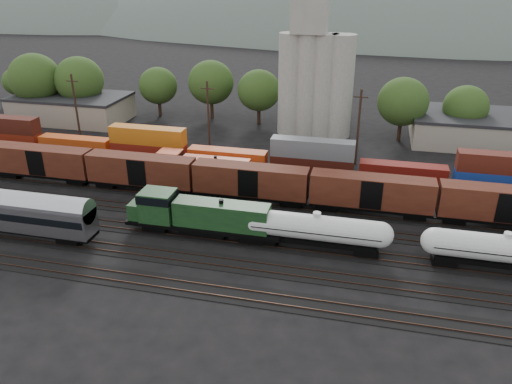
% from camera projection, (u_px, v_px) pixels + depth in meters
% --- Properties ---
extents(ground, '(600.00, 600.00, 0.00)m').
position_uv_depth(ground, '(247.00, 220.00, 61.54)').
color(ground, black).
extents(tracks, '(180.00, 33.20, 0.20)m').
position_uv_depth(tracks, '(247.00, 220.00, 61.52)').
color(tracks, black).
rests_on(tracks, ground).
extents(green_locomotive, '(18.24, 3.22, 4.83)m').
position_uv_depth(green_locomotive, '(195.00, 214.00, 56.99)').
color(green_locomotive, black).
rests_on(green_locomotive, ground).
extents(tank_car_a, '(16.39, 2.93, 4.30)m').
position_uv_depth(tank_car_a, '(316.00, 229.00, 54.14)').
color(tank_car_a, silver).
rests_on(tank_car_a, ground).
extents(tank_car_b, '(16.35, 2.93, 4.29)m').
position_uv_depth(tank_car_b, '(505.00, 250.00, 50.13)').
color(tank_car_b, silver).
rests_on(tank_car_b, ground).
extents(orange_locomotive, '(16.29, 2.71, 4.07)m').
position_uv_depth(orange_locomotive, '(197.00, 167.00, 71.49)').
color(orange_locomotive, black).
rests_on(orange_locomotive, ground).
extents(boxcar_string, '(184.40, 2.90, 4.20)m').
position_uv_depth(boxcar_string, '(437.00, 198.00, 59.96)').
color(boxcar_string, black).
rests_on(boxcar_string, ground).
extents(container_wall, '(168.80, 2.60, 5.80)m').
position_uv_depth(container_wall, '(300.00, 159.00, 72.76)').
color(container_wall, black).
rests_on(container_wall, ground).
extents(grain_silo, '(13.40, 5.00, 29.00)m').
position_uv_depth(grain_silo, '(315.00, 73.00, 88.01)').
color(grain_silo, '#A6A398').
rests_on(grain_silo, ground).
extents(industrial_sheds, '(119.38, 17.26, 5.10)m').
position_uv_depth(industrial_sheds, '(330.00, 123.00, 90.27)').
color(industrial_sheds, '#9E937F').
rests_on(industrial_sheds, ground).
extents(tree_band, '(161.65, 18.16, 12.97)m').
position_uv_depth(tree_band, '(299.00, 94.00, 92.09)').
color(tree_band, black).
rests_on(tree_band, ground).
extents(utility_poles, '(122.20, 0.36, 12.00)m').
position_uv_depth(utility_poles, '(281.00, 122.00, 78.42)').
color(utility_poles, black).
rests_on(utility_poles, ground).
extents(distant_hills, '(860.00, 286.00, 130.00)m').
position_uv_depth(distant_hills, '(395.00, 56.00, 295.04)').
color(distant_hills, '#59665B').
rests_on(distant_hills, ground).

